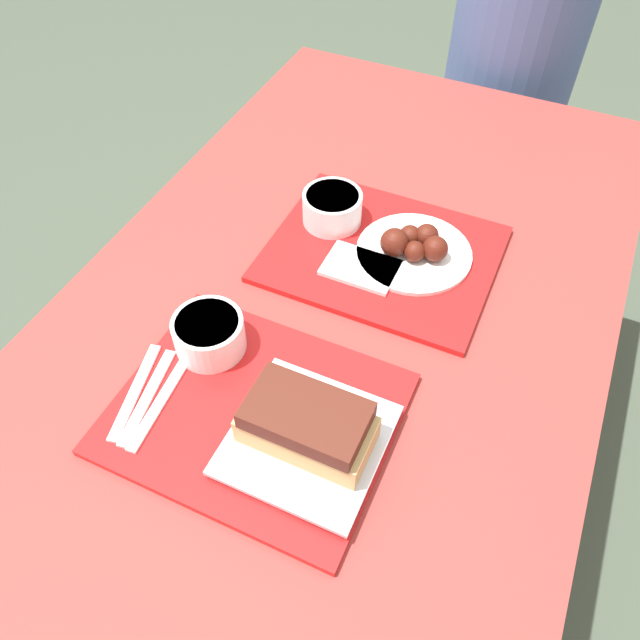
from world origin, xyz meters
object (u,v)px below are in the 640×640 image
object	(u,v)px
bowl_coleslaw_near	(209,333)
bowl_coleslaw_far	(332,207)
person_seated_across	(516,47)
wings_plate_far	(414,247)
tray_far	(382,254)
tray_near	(255,413)
brisket_sandwich_plate	(307,430)

from	to	relation	value
bowl_coleslaw_near	bowl_coleslaw_far	size ratio (longest dim) A/B	1.00
bowl_coleslaw_far	person_seated_across	distance (m)	0.84
bowl_coleslaw_near	bowl_coleslaw_far	distance (m)	0.35
wings_plate_far	bowl_coleslaw_far	bearing A→B (deg)	171.61
bowl_coleslaw_far	wings_plate_far	xyz separation A→B (m)	(0.17, -0.02, -0.01)
person_seated_across	bowl_coleslaw_near	bearing A→B (deg)	-99.80
tray_far	bowl_coleslaw_near	world-z (taller)	bowl_coleslaw_near
bowl_coleslaw_near	wings_plate_far	size ratio (longest dim) A/B	0.53
tray_near	wings_plate_far	world-z (taller)	wings_plate_far
tray_near	person_seated_across	size ratio (longest dim) A/B	0.53
bowl_coleslaw_near	bowl_coleslaw_far	world-z (taller)	same
brisket_sandwich_plate	person_seated_across	distance (m)	1.27
bowl_coleslaw_near	wings_plate_far	bearing A→B (deg)	56.16
tray_far	person_seated_across	world-z (taller)	person_seated_across
wings_plate_far	person_seated_across	world-z (taller)	person_seated_across
wings_plate_far	tray_far	bearing A→B (deg)	-164.87
tray_far	brisket_sandwich_plate	xyz separation A→B (m)	(0.04, -0.40, 0.04)
tray_near	bowl_coleslaw_near	size ratio (longest dim) A/B	3.61
tray_far	bowl_coleslaw_far	distance (m)	0.13
bowl_coleslaw_far	wings_plate_far	distance (m)	0.17
tray_near	brisket_sandwich_plate	world-z (taller)	brisket_sandwich_plate
tray_near	bowl_coleslaw_far	distance (m)	0.43
bowl_coleslaw_near	brisket_sandwich_plate	world-z (taller)	brisket_sandwich_plate
brisket_sandwich_plate	wings_plate_far	distance (m)	0.42
brisket_sandwich_plate	tray_near	bearing A→B (deg)	170.11
brisket_sandwich_plate	wings_plate_far	world-z (taller)	brisket_sandwich_plate
tray_near	brisket_sandwich_plate	size ratio (longest dim) A/B	1.92
tray_near	tray_far	size ratio (longest dim) A/B	1.00
tray_far	brisket_sandwich_plate	bearing A→B (deg)	-83.87
bowl_coleslaw_near	wings_plate_far	world-z (taller)	bowl_coleslaw_near
bowl_coleslaw_far	brisket_sandwich_plate	bearing A→B (deg)	-70.24
brisket_sandwich_plate	person_seated_across	world-z (taller)	person_seated_across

